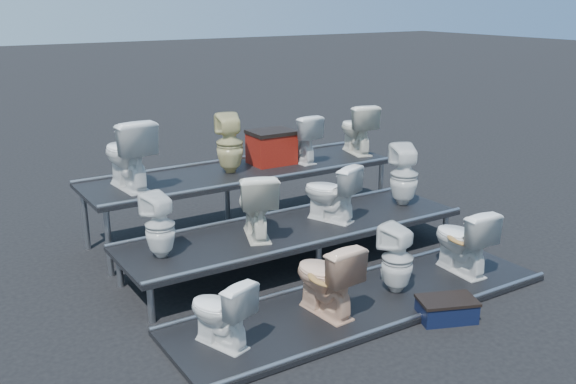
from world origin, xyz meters
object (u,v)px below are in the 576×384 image
toilet_2 (397,259)px  toilet_9 (230,143)px  toilet_7 (404,175)px  red_crate (272,149)px  toilet_0 (220,312)px  toilet_3 (462,240)px  toilet_1 (326,277)px  toilet_10 (299,138)px  toilet_11 (357,128)px  toilet_8 (127,154)px  step_stool (447,311)px  toilet_4 (160,225)px  toilet_5 (256,204)px  toilet_6 (330,192)px

toilet_2 → toilet_9: 2.79m
toilet_7 → red_crate: red_crate is taller
red_crate → toilet_9: bearing=-169.7°
toilet_0 → toilet_3: (3.03, 0.00, 0.06)m
toilet_9 → toilet_3: bearing=135.1°
toilet_1 → toilet_9: (0.30, 2.60, 0.81)m
toilet_7 → toilet_10: (-0.78, 1.30, 0.34)m
toilet_11 → toilet_1: bearing=60.2°
toilet_8 → toilet_10: size_ratio=1.27×
toilet_9 → step_stool: bearing=115.7°
toilet_9 → red_crate: 0.73m
toilet_0 → toilet_9: toilet_9 is taller
toilet_8 → toilet_10: bearing=175.5°
toilet_3 → toilet_4: (-3.06, 1.30, 0.36)m
toilet_5 → step_stool: size_ratio=1.39×
toilet_0 → toilet_8: 2.75m
toilet_5 → toilet_11: toilet_11 is taller
toilet_10 → toilet_6: bearing=69.8°
toilet_10 → toilet_4: bearing=23.7°
toilet_10 → toilet_7: bearing=117.5°
toilet_5 → step_stool: toilet_5 is taller
toilet_2 → step_stool: 0.75m
toilet_2 → toilet_10: 2.75m
toilet_9 → toilet_11: 2.08m
toilet_2 → toilet_4: (-2.10, 1.30, 0.38)m
toilet_0 → toilet_8: size_ratio=0.77×
toilet_4 → toilet_6: size_ratio=0.98×
toilet_7 → toilet_11: toilet_11 is taller
toilet_6 → toilet_9: 1.53m
toilet_4 → step_stool: toilet_4 is taller
toilet_4 → toilet_8: (0.13, 1.30, 0.48)m
toilet_7 → toilet_6: bearing=21.2°
toilet_9 → toilet_11: size_ratio=1.06×
toilet_2 → toilet_3: toilet_3 is taller
toilet_8 → toilet_10: (2.43, 0.00, -0.09)m
toilet_0 → toilet_6: bearing=-168.1°
toilet_9 → red_crate: (0.69, 0.11, -0.18)m
toilet_0 → toilet_8: bearing=-111.7°
toilet_10 → toilet_11: 1.01m
toilet_4 → toilet_11: size_ratio=0.94×
toilet_1 → step_stool: toilet_1 is taller
toilet_6 → toilet_8: bearing=-55.3°
red_crate → toilet_2: bearing=-90.5°
toilet_7 → toilet_9: 2.29m
toilet_9 → toilet_10: size_ratio=1.15×
toilet_1 → toilet_4: toilet_4 is taller
toilet_6 → toilet_11: bearing=-159.8°
toilet_7 → toilet_9: toilet_9 is taller
toilet_1 → toilet_7: toilet_7 is taller
toilet_9 → toilet_8: bearing=13.8°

